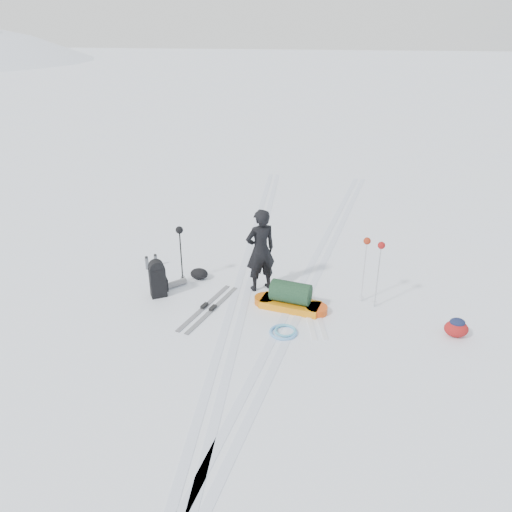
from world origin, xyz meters
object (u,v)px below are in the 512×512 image
(pulk_sled, at_px, (290,298))
(ski_poles_black, at_px, (180,237))
(skier, at_px, (260,250))
(expedition_rucksack, at_px, (160,279))

(pulk_sled, distance_m, ski_poles_black, 2.57)
(skier, xyz_separation_m, pulk_sled, (0.69, -0.66, -0.65))
(pulk_sled, bearing_deg, expedition_rucksack, -170.61)
(skier, distance_m, ski_poles_black, 1.66)
(skier, distance_m, pulk_sled, 1.16)
(skier, bearing_deg, ski_poles_black, -34.97)
(pulk_sled, bearing_deg, ski_poles_black, 174.75)
(expedition_rucksack, bearing_deg, ski_poles_black, 35.89)
(skier, relative_size, ski_poles_black, 1.38)
(skier, bearing_deg, pulk_sled, 101.77)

